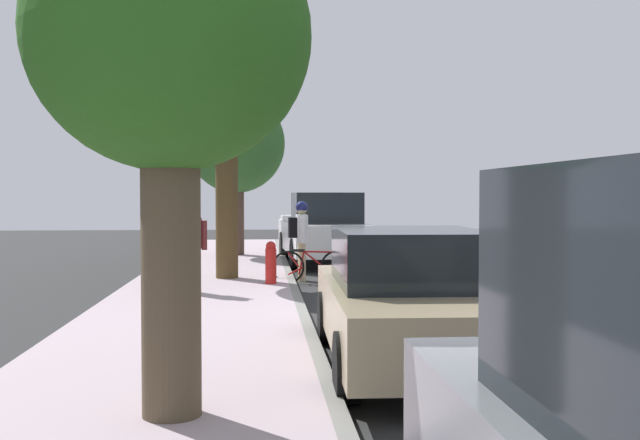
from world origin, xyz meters
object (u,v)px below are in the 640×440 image
at_px(street_tree_far_end, 170,46).
at_px(pedestrian_on_phone, 190,244).
at_px(cyclist_with_backpack, 300,232).
at_px(street_tree_near_cyclist, 236,145).
at_px(bicycle_at_curb, 312,266).
at_px(street_tree_mid_block, 226,83).
at_px(fire_hydrant, 271,262).
at_px(parked_sedan_tan_second, 409,299).
at_px(parked_pickup_white_nearest, 322,231).

xyz_separation_m(street_tree_far_end, pedestrian_on_phone, (0.56, -7.43, -2.06)).
relative_size(cyclist_with_backpack, street_tree_near_cyclist, 0.37).
relative_size(bicycle_at_curb, street_tree_near_cyclist, 0.37).
height_order(street_tree_mid_block, fire_hydrant, street_tree_mid_block).
xyz_separation_m(parked_sedan_tan_second, pedestrian_on_phone, (2.88, -5.40, 0.26)).
height_order(street_tree_far_end, pedestrian_on_phone, street_tree_far_end).
distance_m(street_tree_near_cyclist, street_tree_mid_block, 6.09).
height_order(parked_pickup_white_nearest, parked_sedan_tan_second, parked_pickup_white_nearest).
bearing_deg(street_tree_near_cyclist, street_tree_mid_block, 90.00).
height_order(parked_pickup_white_nearest, fire_hydrant, parked_pickup_white_nearest).
xyz_separation_m(street_tree_mid_block, street_tree_far_end, (-0.00, 9.70, -1.17)).
relative_size(bicycle_at_curb, pedestrian_on_phone, 1.12).
height_order(parked_pickup_white_nearest, bicycle_at_curb, parked_pickup_white_nearest).
bearing_deg(pedestrian_on_phone, bicycle_at_curb, -135.94).
height_order(street_tree_near_cyclist, street_tree_mid_block, street_tree_mid_block).
bearing_deg(parked_pickup_white_nearest, bicycle_at_curb, 82.32).
distance_m(parked_pickup_white_nearest, fire_hydrant, 5.64).
height_order(bicycle_at_curb, pedestrian_on_phone, pedestrian_on_phone).
bearing_deg(street_tree_mid_block, bicycle_at_curb, -179.49).
distance_m(bicycle_at_curb, fire_hydrant, 1.43).
bearing_deg(fire_hydrant, bicycle_at_curb, -129.01).
bearing_deg(parked_sedan_tan_second, fire_hydrant, -77.84).
xyz_separation_m(parked_pickup_white_nearest, bicycle_at_curb, (0.58, 4.33, -0.53)).
relative_size(bicycle_at_curb, fire_hydrant, 2.08).
xyz_separation_m(bicycle_at_curb, fire_hydrant, (0.89, 1.10, 0.19)).
bearing_deg(cyclist_with_backpack, street_tree_near_cyclist, -74.14).
distance_m(bicycle_at_curb, street_tree_mid_block, 4.26).
relative_size(parked_sedan_tan_second, pedestrian_on_phone, 2.85).
bearing_deg(fire_hydrant, parked_sedan_tan_second, 102.16).
xyz_separation_m(street_tree_mid_block, fire_hydrant, (-0.91, 1.09, -3.67)).
relative_size(cyclist_with_backpack, fire_hydrant, 2.09).
bearing_deg(parked_sedan_tan_second, street_tree_far_end, 41.07).
bearing_deg(parked_pickup_white_nearest, street_tree_near_cyclist, -35.16).
xyz_separation_m(street_tree_near_cyclist, fire_hydrant, (-0.91, 7.11, -2.79)).
xyz_separation_m(cyclist_with_backpack, street_tree_far_end, (1.58, 10.16, 1.99)).
relative_size(street_tree_far_end, pedestrian_on_phone, 2.62).
distance_m(cyclist_with_backpack, street_tree_near_cyclist, 6.21).
bearing_deg(parked_sedan_tan_second, street_tree_near_cyclist, -80.35).
xyz_separation_m(parked_pickup_white_nearest, fire_hydrant, (1.48, 5.43, -0.34)).
relative_size(cyclist_with_backpack, street_tree_mid_block, 0.32).
bearing_deg(parked_sedan_tan_second, parked_pickup_white_nearest, -90.28).
bearing_deg(bicycle_at_curb, parked_pickup_white_nearest, -97.68).
bearing_deg(cyclist_with_backpack, street_tree_far_end, 81.16).
distance_m(parked_pickup_white_nearest, street_tree_far_end, 14.41).
relative_size(parked_sedan_tan_second, street_tree_near_cyclist, 0.95).
xyz_separation_m(street_tree_far_end, fire_hydrant, (-0.91, -8.61, -2.50)).
height_order(parked_sedan_tan_second, street_tree_far_end, street_tree_far_end).
distance_m(parked_pickup_white_nearest, street_tree_near_cyclist, 3.81).
bearing_deg(pedestrian_on_phone, cyclist_with_backpack, -128.02).
distance_m(bicycle_at_curb, street_tree_far_end, 10.24).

